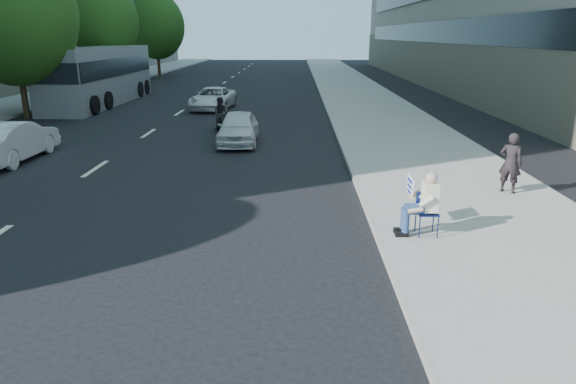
{
  "coord_description": "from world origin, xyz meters",
  "views": [
    {
      "loc": [
        -0.23,
        -7.44,
        4.02
      ],
      "look_at": [
        -0.39,
        2.75,
        0.88
      ],
      "focal_mm": 32.0,
      "sensor_mm": 36.0,
      "label": 1
    }
  ],
  "objects_px": {
    "white_sedan_far": "(213,98)",
    "motorcycle": "(221,115)",
    "seated_protester": "(422,200)",
    "bus": "(100,76)",
    "white_sedan_near": "(238,128)",
    "white_sedan_mid": "(11,141)",
    "pedestrian_woman": "(511,163)"
  },
  "relations": [
    {
      "from": "pedestrian_woman",
      "to": "bus",
      "type": "xyz_separation_m",
      "value": [
        -17.17,
        18.46,
        0.72
      ]
    },
    {
      "from": "white_sedan_far",
      "to": "bus",
      "type": "bearing_deg",
      "value": 166.98
    },
    {
      "from": "seated_protester",
      "to": "white_sedan_near",
      "type": "bearing_deg",
      "value": 116.07
    },
    {
      "from": "white_sedan_far",
      "to": "bus",
      "type": "xyz_separation_m",
      "value": [
        -7.1,
        2.3,
        1.04
      ]
    },
    {
      "from": "motorcycle",
      "to": "bus",
      "type": "relative_size",
      "value": 0.17
    },
    {
      "from": "white_sedan_mid",
      "to": "white_sedan_far",
      "type": "relative_size",
      "value": 0.94
    },
    {
      "from": "white_sedan_mid",
      "to": "bus",
      "type": "height_order",
      "value": "bus"
    },
    {
      "from": "white_sedan_mid",
      "to": "pedestrian_woman",
      "type": "bearing_deg",
      "value": 165.9
    },
    {
      "from": "seated_protester",
      "to": "bus",
      "type": "bearing_deg",
      "value": 123.65
    },
    {
      "from": "seated_protester",
      "to": "white_sedan_far",
      "type": "relative_size",
      "value": 0.3
    },
    {
      "from": "white_sedan_mid",
      "to": "white_sedan_far",
      "type": "height_order",
      "value": "white_sedan_mid"
    },
    {
      "from": "pedestrian_woman",
      "to": "white_sedan_far",
      "type": "bearing_deg",
      "value": -22.77
    },
    {
      "from": "white_sedan_near",
      "to": "white_sedan_far",
      "type": "relative_size",
      "value": 0.84
    },
    {
      "from": "white_sedan_mid",
      "to": "white_sedan_near",
      "type": "bearing_deg",
      "value": -157.74
    },
    {
      "from": "seated_protester",
      "to": "motorcycle",
      "type": "distance_m",
      "value": 13.87
    },
    {
      "from": "white_sedan_mid",
      "to": "motorcycle",
      "type": "relative_size",
      "value": 1.98
    },
    {
      "from": "white_sedan_near",
      "to": "white_sedan_mid",
      "type": "height_order",
      "value": "white_sedan_mid"
    },
    {
      "from": "white_sedan_far",
      "to": "bus",
      "type": "relative_size",
      "value": 0.36
    },
    {
      "from": "white_sedan_near",
      "to": "white_sedan_far",
      "type": "xyz_separation_m",
      "value": [
        -2.43,
        9.45,
        -0.02
      ]
    },
    {
      "from": "white_sedan_mid",
      "to": "bus",
      "type": "distance_m",
      "value": 14.86
    },
    {
      "from": "white_sedan_far",
      "to": "motorcycle",
      "type": "height_order",
      "value": "motorcycle"
    },
    {
      "from": "seated_protester",
      "to": "bus",
      "type": "xyz_separation_m",
      "value": [
        -14.26,
        21.42,
        0.76
      ]
    },
    {
      "from": "white_sedan_far",
      "to": "motorcycle",
      "type": "relative_size",
      "value": 2.11
    },
    {
      "from": "white_sedan_near",
      "to": "white_sedan_mid",
      "type": "xyz_separation_m",
      "value": [
        -7.17,
        -2.88,
        0.05
      ]
    },
    {
      "from": "pedestrian_woman",
      "to": "bus",
      "type": "relative_size",
      "value": 0.13
    },
    {
      "from": "bus",
      "to": "white_sedan_mid",
      "type": "bearing_deg",
      "value": -80.12
    },
    {
      "from": "seated_protester",
      "to": "pedestrian_woman",
      "type": "relative_size",
      "value": 0.85
    },
    {
      "from": "white_sedan_mid",
      "to": "bus",
      "type": "relative_size",
      "value": 0.34
    },
    {
      "from": "seated_protester",
      "to": "white_sedan_near",
      "type": "xyz_separation_m",
      "value": [
        -4.73,
        9.66,
        -0.26
      ]
    },
    {
      "from": "seated_protester",
      "to": "white_sedan_mid",
      "type": "height_order",
      "value": "seated_protester"
    },
    {
      "from": "pedestrian_woman",
      "to": "motorcycle",
      "type": "distance_m",
      "value": 12.99
    },
    {
      "from": "white_sedan_near",
      "to": "white_sedan_far",
      "type": "height_order",
      "value": "white_sedan_near"
    }
  ]
}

